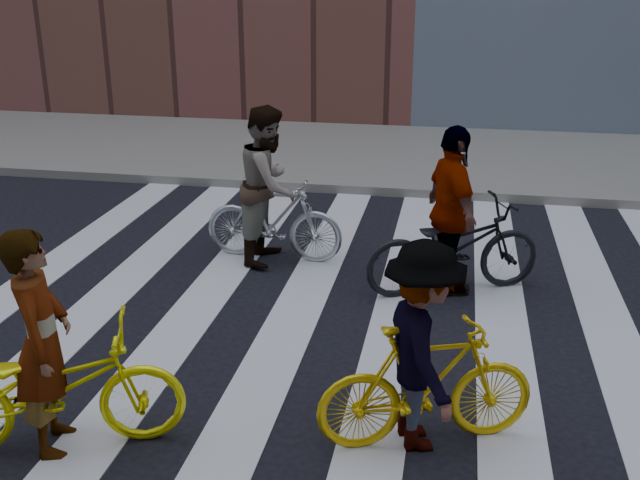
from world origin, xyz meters
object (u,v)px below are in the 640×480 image
(rider_mid, at_px, (269,185))
(rider_rear, at_px, (452,211))
(bike_dark_rear, at_px, (454,247))
(rider_right, at_px, (422,347))
(bike_silver_mid, at_px, (274,219))
(bike_yellow_left, at_px, (55,388))
(bike_yellow_right, at_px, (427,385))
(rider_left, at_px, (42,342))

(rider_mid, height_order, rider_rear, rider_mid)
(bike_dark_rear, bearing_deg, rider_right, 152.65)
(bike_silver_mid, height_order, rider_rear, rider_rear)
(bike_yellow_left, relative_size, bike_dark_rear, 0.95)
(bike_yellow_left, relative_size, bike_yellow_right, 1.14)
(bike_silver_mid, xyz_separation_m, rider_left, (-0.74, -4.18, 0.37))
(rider_left, xyz_separation_m, rider_mid, (0.69, 4.18, 0.08))
(rider_left, bearing_deg, rider_rear, -59.02)
(bike_silver_mid, height_order, rider_left, rider_left)
(bike_yellow_right, bearing_deg, bike_yellow_left, 81.72)
(bike_yellow_left, relative_size, rider_rear, 1.01)
(bike_yellow_left, xyz_separation_m, bike_silver_mid, (0.69, 4.18, 0.02))
(bike_yellow_right, relative_size, bike_dark_rear, 0.83)
(bike_yellow_left, height_order, bike_yellow_right, bike_yellow_right)
(bike_yellow_left, height_order, rider_left, rider_left)
(bike_yellow_right, height_order, rider_rear, rider_rear)
(bike_yellow_left, distance_m, bike_yellow_right, 2.87)
(bike_silver_mid, distance_m, rider_mid, 0.46)
(rider_mid, bearing_deg, bike_yellow_right, -145.88)
(bike_silver_mid, height_order, rider_right, rider_right)
(rider_mid, height_order, rider_right, rider_mid)
(rider_left, xyz_separation_m, rider_rear, (2.96, 3.57, 0.06))
(bike_yellow_left, relative_size, rider_left, 1.08)
(rider_mid, relative_size, rider_right, 1.17)
(bike_yellow_right, xyz_separation_m, rider_mid, (-2.17, 3.61, 0.47))
(bike_silver_mid, height_order, bike_yellow_right, bike_silver_mid)
(bike_yellow_right, distance_m, rider_rear, 3.03)
(bike_yellow_right, height_order, rider_mid, rider_mid)
(bike_yellow_right, xyz_separation_m, bike_dark_rear, (0.15, 3.00, 0.03))
(rider_left, relative_size, rider_right, 1.07)
(bike_silver_mid, distance_m, rider_rear, 2.34)
(bike_dark_rear, relative_size, rider_rear, 1.07)
(bike_yellow_left, distance_m, bike_silver_mid, 4.23)
(bike_silver_mid, distance_m, bike_dark_rear, 2.35)
(bike_yellow_left, height_order, rider_mid, rider_mid)
(bike_yellow_left, xyz_separation_m, bike_yellow_right, (2.81, 0.57, 0.00))
(bike_yellow_left, relative_size, rider_right, 1.16)
(bike_dark_rear, relative_size, rider_mid, 1.05)
(bike_silver_mid, height_order, rider_mid, rider_mid)
(rider_left, xyz_separation_m, rider_right, (2.81, 0.57, -0.06))
(bike_dark_rear, distance_m, rider_left, 4.68)
(bike_dark_rear, distance_m, rider_mid, 2.43)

